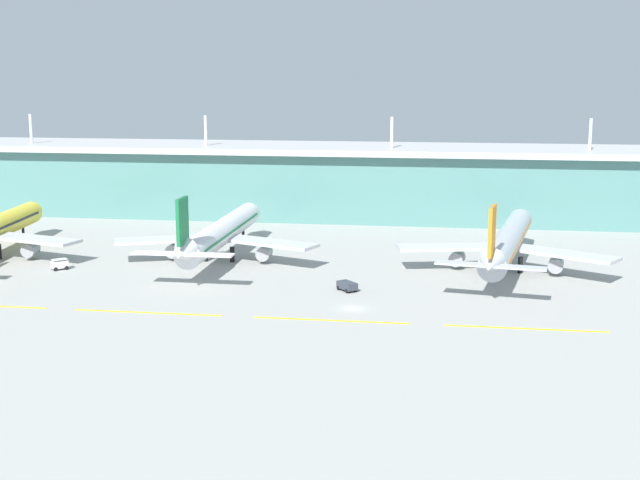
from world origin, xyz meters
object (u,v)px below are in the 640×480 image
at_px(airliner_near_middle, 220,233).
at_px(pushback_tug, 347,286).
at_px(airliner_far_middle, 507,242).
at_px(baggage_cart, 60,264).

bearing_deg(airliner_near_middle, pushback_tug, -36.81).
height_order(airliner_far_middle, baggage_cart, airliner_far_middle).
xyz_separation_m(airliner_near_middle, baggage_cart, (-33.06, -15.26, -5.19)).
height_order(airliner_near_middle, airliner_far_middle, same).
bearing_deg(pushback_tug, baggage_cart, 171.89).
height_order(airliner_near_middle, baggage_cart, airliner_near_middle).
bearing_deg(airliner_near_middle, airliner_far_middle, -0.87).
relative_size(airliner_near_middle, pushback_tug, 13.49).
height_order(pushback_tug, baggage_cart, baggage_cart).
bearing_deg(airliner_near_middle, baggage_cart, -155.23).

